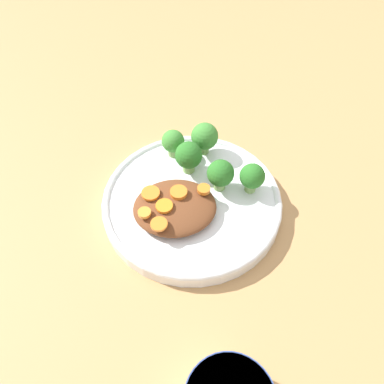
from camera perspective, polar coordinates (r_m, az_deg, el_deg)
The scene contains 14 objects.
ground_plane at distance 0.60m, azimuth -0.00°, elevation -2.18°, with size 4.00×4.00×0.00m, color tan.
plate at distance 0.59m, azimuth -0.00°, elevation -1.35°, with size 0.28×0.28×0.03m.
stew_mound at distance 0.56m, azimuth -2.63°, elevation -2.32°, with size 0.13×0.11×0.03m, color brown.
broccoli_floret_0 at distance 0.63m, azimuth 1.94°, elevation 8.40°, with size 0.05×0.05×0.06m.
broccoli_floret_1 at distance 0.63m, azimuth -2.91°, elevation 7.60°, with size 0.04×0.04×0.05m.
broccoli_floret_2 at distance 0.58m, azimuth 9.15°, elevation 2.27°, with size 0.04×0.04×0.05m.
broccoli_floret_3 at distance 0.58m, azimuth 4.36°, elevation 2.74°, with size 0.04×0.04×0.06m.
broccoli_floret_4 at distance 0.60m, azimuth -0.39°, elevation 5.50°, with size 0.04×0.04×0.06m.
carrot_slice_0 at distance 0.56m, azimuth -6.33°, elevation -0.18°, with size 0.03×0.03×0.00m, color orange.
carrot_slice_1 at distance 0.54m, azimuth -7.25°, elevation -3.14°, with size 0.02×0.02×0.01m, color orange.
carrot_slice_2 at distance 0.56m, azimuth 1.80°, elevation 0.42°, with size 0.02×0.02×0.01m, color orange.
carrot_slice_3 at distance 0.56m, azimuth -2.04°, elevation -0.06°, with size 0.03×0.03×0.01m, color orange.
carrot_slice_4 at distance 0.53m, azimuth -5.06°, elevation -4.89°, with size 0.02×0.02×0.00m, color orange.
carrot_slice_5 at distance 0.54m, azimuth -4.25°, elevation -2.14°, with size 0.03×0.03×0.00m, color orange.
Camera 1 is at (0.03, 0.36, 0.48)m, focal length 35.00 mm.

